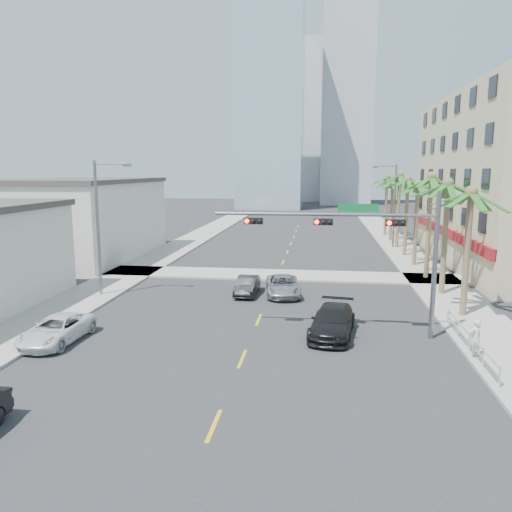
{
  "coord_description": "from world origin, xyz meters",
  "views": [
    {
      "loc": [
        3.38,
        -17.05,
        8.38
      ],
      "look_at": [
        -0.29,
        11.01,
        3.5
      ],
      "focal_mm": 35.0,
      "sensor_mm": 36.0,
      "label": 1
    }
  ],
  "objects_px": {
    "traffic_signal_mast": "(369,238)",
    "pedestrian": "(475,338)",
    "car_lane_left": "(247,286)",
    "car_lane_center": "(283,286)",
    "car_lane_right": "(332,321)",
    "car_parked_far": "(57,330)"
  },
  "relations": [
    {
      "from": "car_parked_far",
      "to": "car_lane_left",
      "type": "relative_size",
      "value": 1.22
    },
    {
      "from": "traffic_signal_mast",
      "to": "car_lane_left",
      "type": "relative_size",
      "value": 2.94
    },
    {
      "from": "traffic_signal_mast",
      "to": "pedestrian",
      "type": "height_order",
      "value": "traffic_signal_mast"
    },
    {
      "from": "car_lane_left",
      "to": "pedestrian",
      "type": "relative_size",
      "value": 2.2
    },
    {
      "from": "car_parked_far",
      "to": "pedestrian",
      "type": "xyz_separation_m",
      "value": [
        19.7,
        0.22,
        0.37
      ]
    },
    {
      "from": "car_lane_right",
      "to": "pedestrian",
      "type": "xyz_separation_m",
      "value": [
        6.22,
        -2.63,
        0.28
      ]
    },
    {
      "from": "car_lane_right",
      "to": "pedestrian",
      "type": "distance_m",
      "value": 6.76
    },
    {
      "from": "car_parked_far",
      "to": "car_lane_right",
      "type": "xyz_separation_m",
      "value": [
        13.48,
        2.84,
        0.09
      ]
    },
    {
      "from": "traffic_signal_mast",
      "to": "car_lane_left",
      "type": "bearing_deg",
      "value": 133.28
    },
    {
      "from": "car_parked_far",
      "to": "car_lane_right",
      "type": "bearing_deg",
      "value": 14.46
    },
    {
      "from": "car_lane_right",
      "to": "pedestrian",
      "type": "height_order",
      "value": "pedestrian"
    },
    {
      "from": "car_lane_right",
      "to": "pedestrian",
      "type": "bearing_deg",
      "value": -15.2
    },
    {
      "from": "car_lane_center",
      "to": "pedestrian",
      "type": "bearing_deg",
      "value": -55.95
    },
    {
      "from": "car_lane_right",
      "to": "pedestrian",
      "type": "relative_size",
      "value": 2.94
    },
    {
      "from": "traffic_signal_mast",
      "to": "car_lane_center",
      "type": "bearing_deg",
      "value": 121.68
    },
    {
      "from": "traffic_signal_mast",
      "to": "car_lane_left",
      "type": "xyz_separation_m",
      "value": [
        -7.28,
        7.74,
        -4.44
      ]
    },
    {
      "from": "car_parked_far",
      "to": "pedestrian",
      "type": "height_order",
      "value": "pedestrian"
    },
    {
      "from": "traffic_signal_mast",
      "to": "car_lane_left",
      "type": "height_order",
      "value": "traffic_signal_mast"
    },
    {
      "from": "car_parked_far",
      "to": "car_lane_center",
      "type": "height_order",
      "value": "car_lane_center"
    },
    {
      "from": "car_parked_far",
      "to": "car_lane_right",
      "type": "height_order",
      "value": "car_lane_right"
    },
    {
      "from": "car_parked_far",
      "to": "car_lane_center",
      "type": "xyz_separation_m",
      "value": [
        10.31,
        10.84,
        0.01
      ]
    },
    {
      "from": "car_lane_left",
      "to": "car_lane_center",
      "type": "relative_size",
      "value": 0.8
    }
  ]
}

